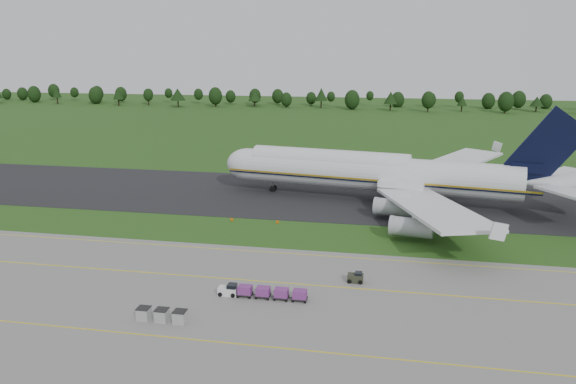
% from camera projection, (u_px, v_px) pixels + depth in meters
% --- Properties ---
extents(ground, '(600.00, 600.00, 0.00)m').
position_uv_depth(ground, '(268.00, 233.00, 103.71)').
color(ground, '#234A16').
rests_on(ground, ground).
extents(apron, '(300.00, 52.00, 0.06)m').
position_uv_depth(apron, '(209.00, 316.00, 71.34)').
color(apron, slate).
rests_on(apron, ground).
extents(taxiway, '(300.00, 40.00, 0.08)m').
position_uv_depth(taxiway, '(294.00, 195.00, 130.36)').
color(taxiway, black).
rests_on(taxiway, ground).
extents(apron_markings, '(300.00, 30.20, 0.01)m').
position_uv_depth(apron_markings, '(225.00, 293.00, 78.01)').
color(apron_markings, yellow).
rests_on(apron_markings, apron).
extents(tree_line, '(522.38, 20.12, 11.41)m').
position_uv_depth(tree_line, '(299.00, 97.00, 317.77)').
color(tree_line, black).
rests_on(tree_line, ground).
extents(aircraft, '(79.91, 76.63, 22.35)m').
position_uv_depth(aircraft, '(382.00, 173.00, 123.88)').
color(aircraft, silver).
rests_on(aircraft, ground).
extents(baggage_train, '(12.41, 1.59, 1.53)m').
position_uv_depth(baggage_train, '(261.00, 292.00, 76.48)').
color(baggage_train, silver).
rests_on(baggage_train, apron).
extents(utility_cart, '(2.25, 1.56, 1.23)m').
position_uv_depth(utility_cart, '(355.00, 278.00, 81.60)').
color(utility_cart, '#2B2F20').
rests_on(utility_cart, apron).
extents(uld_row, '(6.41, 1.61, 1.59)m').
position_uv_depth(uld_row, '(162.00, 315.00, 69.89)').
color(uld_row, '#989898').
rests_on(uld_row, apron).
extents(edge_markers, '(9.72, 0.30, 0.60)m').
position_uv_depth(edge_markers, '(255.00, 221.00, 110.01)').
color(edge_markers, '#DA5C06').
rests_on(edge_markers, ground).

